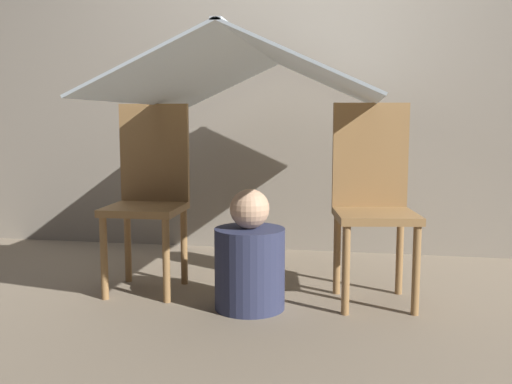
% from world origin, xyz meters
% --- Properties ---
extents(ground_plane, '(8.80, 8.80, 0.00)m').
position_xyz_m(ground_plane, '(0.00, 0.00, 0.00)').
color(ground_plane, gray).
extents(wall_back, '(7.00, 0.05, 2.50)m').
position_xyz_m(wall_back, '(0.00, 1.18, 1.25)').
color(wall_back, gray).
rests_on(wall_back, ground_plane).
extents(chair_left, '(0.38, 0.38, 0.96)m').
position_xyz_m(chair_left, '(-0.57, 0.17, 0.51)').
color(chair_left, olive).
rests_on(chair_left, ground_plane).
extents(chair_right, '(0.42, 0.42, 0.96)m').
position_xyz_m(chair_right, '(0.56, 0.17, 0.51)').
color(chair_right, olive).
rests_on(chair_right, ground_plane).
extents(sheet_canopy, '(1.15, 1.57, 0.27)m').
position_xyz_m(sheet_canopy, '(0.00, 0.09, 1.09)').
color(sheet_canopy, silver).
extents(person_front, '(0.33, 0.33, 0.56)m').
position_xyz_m(person_front, '(0.00, -0.07, 0.23)').
color(person_front, '#2D3351').
rests_on(person_front, ground_plane).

